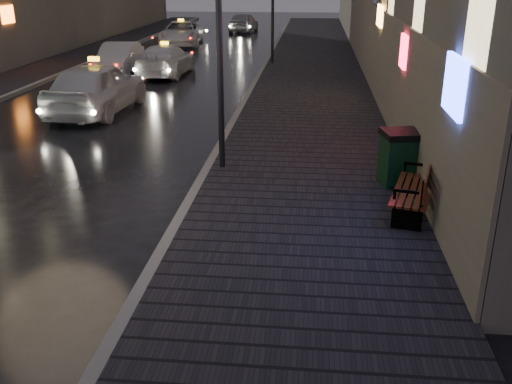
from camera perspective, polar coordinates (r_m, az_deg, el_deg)
ground at (r=8.87m, az=-21.77°, el=-10.66°), size 120.00×120.00×0.00m
sidewalk at (r=27.94m, az=5.76°, el=12.21°), size 4.60×58.00×0.15m
curb at (r=28.04m, az=0.74°, el=12.35°), size 0.20×58.00×0.15m
sidewalk_far at (r=30.65m, az=-19.07°, el=11.99°), size 2.40×58.00×0.15m
curb_far at (r=30.14m, az=-16.77°, el=12.10°), size 0.20×58.00×0.15m
lamp_near at (r=12.79m, az=-3.72°, el=16.89°), size 0.36×0.36×5.28m
bench at (r=11.09m, az=15.80°, el=0.27°), size 1.12×2.01×0.97m
trash_bin at (r=12.52m, az=14.16°, el=3.38°), size 0.91×0.91×1.18m
taxi_near at (r=19.81m, az=-15.66°, el=10.05°), size 2.25×5.09×1.70m
car_left_mid at (r=27.52m, az=-13.53°, el=12.87°), size 1.66×4.18×1.35m
taxi_mid at (r=26.57m, az=-9.04°, el=12.90°), size 2.00×4.71×1.35m
taxi_far at (r=37.69m, az=-7.47°, el=15.49°), size 2.90×5.41×1.44m
car_far at (r=45.06m, az=-1.27°, el=16.61°), size 2.08×4.40×1.46m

